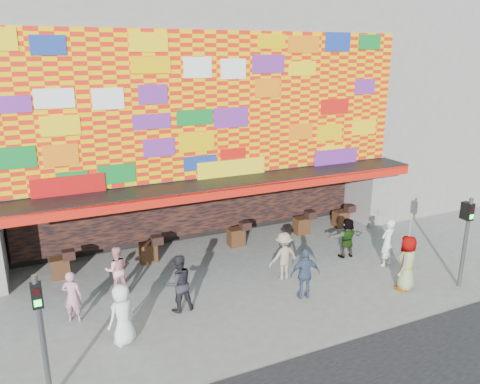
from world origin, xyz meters
The scene contains 15 objects.
ground centered at (0.00, 0.00, 0.00)m, with size 90.00×90.00×0.00m, color slate.
shop_building centered at (0.00, 8.18, 5.23)m, with size 15.20×9.40×10.00m.
neighbor_right centered at (13.00, 8.00, 6.00)m, with size 11.00×8.00×12.00m, color gray.
signal_left centered at (-6.20, -1.50, 1.86)m, with size 0.22×0.20×3.00m.
signal_right centered at (6.20, -1.50, 1.86)m, with size 0.22×0.20×3.00m.
ped_a centered at (-4.31, -0.05, 0.83)m, with size 0.81×0.53×1.66m, color silver.
ped_b centered at (-5.37, 1.59, 0.76)m, with size 0.55×0.36×1.52m, color #BF7B94.
ped_c centered at (-2.50, 0.90, 0.87)m, with size 0.85×0.66×1.74m, color #232228.
ped_d centered at (1.26, 1.37, 0.82)m, with size 1.06×0.61×1.64m, color gray.
ped_e centered at (1.23, -0.02, 0.81)m, with size 0.94×0.39×1.61m, color #394B64.
ped_f centered at (4.30, 1.93, 0.75)m, with size 1.39×0.44×1.50m, color gray.
ped_g centered at (4.47, -0.88, 0.90)m, with size 0.88×0.57×1.81m, color gray.
ped_h centered at (5.13, 0.74, 0.86)m, with size 0.63×0.41×1.73m, color silver.
ped_i centered at (-3.93, 2.79, 0.76)m, with size 0.74×0.57×1.52m, color pink.
parasol centered at (4.47, -0.88, 2.11)m, with size 0.93×0.95×1.77m.
Camera 1 is at (-6.01, -10.95, 7.28)m, focal length 35.00 mm.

